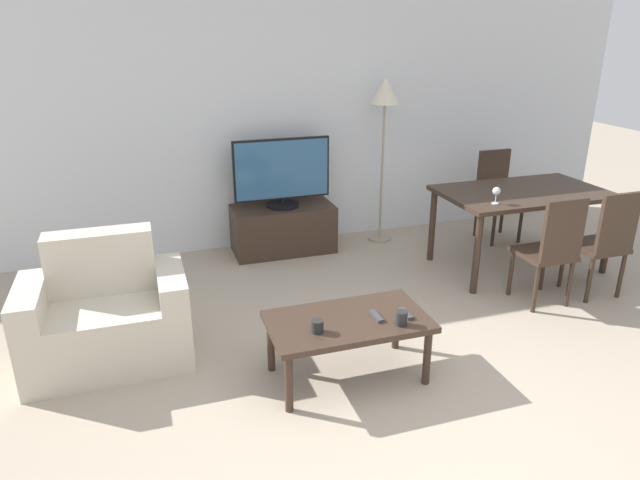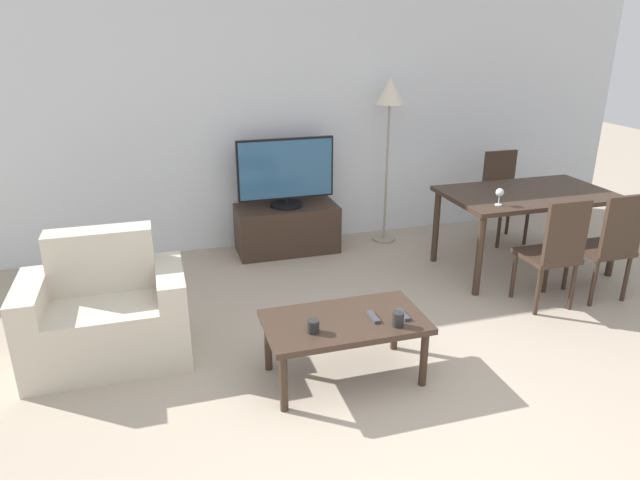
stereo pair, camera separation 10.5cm
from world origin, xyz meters
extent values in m
plane|color=tan|center=(0.00, 0.00, 0.00)|extent=(18.00, 18.00, 0.00)
cube|color=silver|center=(0.00, 3.48, 1.35)|extent=(7.86, 0.06, 2.70)
cube|color=beige|center=(-1.62, 1.56, 0.22)|extent=(0.70, 0.64, 0.44)
cube|color=beige|center=(-1.62, 1.78, 0.66)|extent=(0.70, 0.20, 0.43)
cube|color=beige|center=(-2.06, 1.56, 0.31)|extent=(0.18, 0.64, 0.62)
cube|color=beige|center=(-1.18, 1.56, 0.31)|extent=(0.18, 0.64, 0.62)
cube|color=#38281E|center=(0.01, 3.17, 0.24)|extent=(1.00, 0.48, 0.47)
cylinder|color=black|center=(0.01, 3.17, 0.49)|extent=(0.32, 0.32, 0.03)
cylinder|color=black|center=(0.01, 3.17, 0.53)|extent=(0.04, 0.04, 0.05)
cube|color=black|center=(0.01, 3.17, 0.85)|extent=(0.95, 0.04, 0.59)
cube|color=#2D5B84|center=(0.01, 3.15, 0.85)|extent=(0.92, 0.01, 0.56)
cube|color=#38281E|center=(-0.15, 0.90, 0.41)|extent=(1.02, 0.57, 0.04)
cylinder|color=#38281E|center=(-0.60, 0.67, 0.19)|extent=(0.05, 0.05, 0.39)
cylinder|color=#38281E|center=(0.30, 0.67, 0.19)|extent=(0.05, 0.05, 0.39)
cylinder|color=#38281E|center=(-0.60, 1.13, 0.19)|extent=(0.05, 0.05, 0.39)
cylinder|color=#38281E|center=(0.30, 1.13, 0.19)|extent=(0.05, 0.05, 0.39)
cube|color=#38281E|center=(2.01, 2.11, 0.73)|extent=(1.50, 0.89, 0.04)
cylinder|color=#38281E|center=(1.32, 1.73, 0.35)|extent=(0.06, 0.06, 0.71)
cylinder|color=#38281E|center=(2.70, 1.73, 0.35)|extent=(0.06, 0.06, 0.71)
cylinder|color=#38281E|center=(1.32, 2.50, 0.35)|extent=(0.06, 0.06, 0.71)
cylinder|color=#38281E|center=(2.70, 2.50, 0.35)|extent=(0.06, 0.06, 0.71)
cube|color=#38281E|center=(1.75, 1.44, 0.42)|extent=(0.40, 0.40, 0.04)
cylinder|color=#38281E|center=(1.58, 1.60, 0.20)|extent=(0.04, 0.04, 0.40)
cylinder|color=#38281E|center=(1.91, 1.60, 0.20)|extent=(0.04, 0.04, 0.40)
cylinder|color=#38281E|center=(1.58, 1.27, 0.20)|extent=(0.04, 0.04, 0.40)
cylinder|color=#38281E|center=(1.91, 1.27, 0.20)|extent=(0.04, 0.04, 0.40)
cube|color=#38281E|center=(1.75, 1.25, 0.68)|extent=(0.37, 0.04, 0.49)
cube|color=#38281E|center=(2.27, 2.79, 0.42)|extent=(0.40, 0.40, 0.04)
cylinder|color=#38281E|center=(2.11, 2.63, 0.20)|extent=(0.04, 0.04, 0.40)
cylinder|color=#38281E|center=(2.43, 2.63, 0.20)|extent=(0.04, 0.04, 0.40)
cylinder|color=#38281E|center=(2.11, 2.95, 0.20)|extent=(0.04, 0.04, 0.40)
cylinder|color=#38281E|center=(2.43, 2.95, 0.20)|extent=(0.04, 0.04, 0.40)
cube|color=#38281E|center=(2.27, 2.97, 0.68)|extent=(0.37, 0.04, 0.49)
cube|color=#38281E|center=(2.27, 1.44, 0.42)|extent=(0.40, 0.40, 0.04)
cylinder|color=#38281E|center=(2.11, 1.60, 0.20)|extent=(0.04, 0.04, 0.40)
cylinder|color=#38281E|center=(2.43, 1.60, 0.20)|extent=(0.04, 0.04, 0.40)
cylinder|color=#38281E|center=(2.11, 1.27, 0.20)|extent=(0.04, 0.04, 0.40)
cylinder|color=#38281E|center=(2.43, 1.27, 0.20)|extent=(0.04, 0.04, 0.40)
cube|color=#38281E|center=(2.27, 1.25, 0.68)|extent=(0.37, 0.04, 0.49)
cylinder|color=gray|center=(1.07, 3.17, 0.01)|extent=(0.24, 0.24, 0.02)
cylinder|color=gray|center=(1.07, 3.17, 0.73)|extent=(0.02, 0.02, 1.40)
cone|color=beige|center=(1.07, 3.17, 1.56)|extent=(0.29, 0.29, 0.26)
cube|color=#38383D|center=(0.03, 0.86, 0.44)|extent=(0.04, 0.15, 0.02)
cube|color=#38383D|center=(0.22, 0.83, 0.44)|extent=(0.04, 0.15, 0.02)
cylinder|color=black|center=(-0.39, 0.80, 0.47)|extent=(0.07, 0.07, 0.08)
cylinder|color=black|center=(0.14, 0.73, 0.47)|extent=(0.07, 0.07, 0.09)
cylinder|color=silver|center=(1.52, 1.84, 0.75)|extent=(0.06, 0.06, 0.01)
cylinder|color=silver|center=(1.52, 1.84, 0.79)|extent=(0.01, 0.01, 0.07)
sphere|color=silver|center=(1.52, 1.84, 0.86)|extent=(0.07, 0.07, 0.07)
camera|label=1|loc=(-1.31, -2.07, 2.17)|focal=32.00mm
camera|label=2|loc=(-1.20, -2.10, 2.17)|focal=32.00mm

